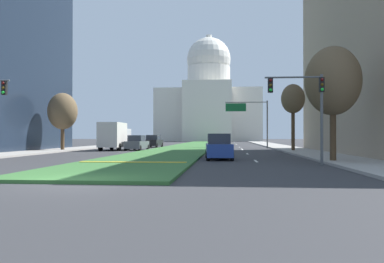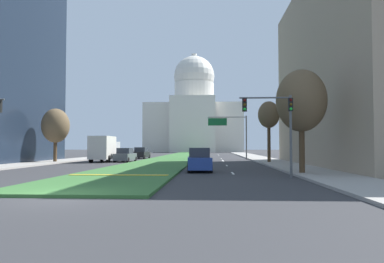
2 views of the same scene
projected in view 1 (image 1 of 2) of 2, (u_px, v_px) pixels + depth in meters
name	position (u px, v px, depth m)	size (l,w,h in m)	color
ground_plane	(195.00, 145.00, 68.94)	(260.00, 260.00, 0.00)	#333335
grass_median	(192.00, 146.00, 63.42)	(7.01, 99.76, 0.14)	#386B33
median_curb_nose	(133.00, 162.00, 23.01)	(6.31, 0.50, 0.04)	gold
lane_dashes_right	(240.00, 147.00, 58.38)	(0.16, 67.45, 0.01)	silver
sidewalk_left	(101.00, 146.00, 59.05)	(4.00, 99.76, 0.15)	#9E9991
sidewalk_right	(281.00, 147.00, 56.75)	(4.00, 99.76, 0.15)	#9E9991
capitol_building	(209.00, 101.00, 123.52)	(32.11, 22.28, 33.56)	silver
traffic_light_near_right	(307.00, 99.00, 22.41)	(3.34, 0.35, 5.20)	#515456
overhead_guide_sign	(251.00, 114.00, 53.85)	(5.81, 0.20, 6.50)	#515456
street_tree_right_near	(333.00, 81.00, 24.84)	(3.49, 3.49, 7.35)	#4C3823
street_tree_left_mid	(63.00, 112.00, 43.98)	(3.27, 3.27, 6.48)	#4C3823
street_tree_right_mid	(293.00, 100.00, 42.24)	(2.52, 2.52, 7.25)	#4C3823
sedan_lead_stopped	(219.00, 147.00, 28.21)	(2.11, 4.35, 1.85)	navy
sedan_midblock	(137.00, 143.00, 45.93)	(2.06, 4.57, 1.75)	#4C5156
sedan_distant	(154.00, 142.00, 58.00)	(2.22, 4.46, 1.79)	black
box_truck_delivery	(115.00, 136.00, 45.91)	(2.40, 6.40, 3.20)	#BCBCC1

